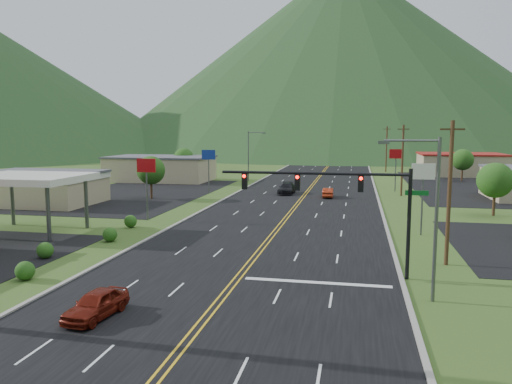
% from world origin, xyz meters
% --- Properties ---
extents(ground, '(500.00, 500.00, 0.00)m').
position_xyz_m(ground, '(0.00, 0.00, 0.00)').
color(ground, '#2F4C1B').
rests_on(ground, ground).
extents(road, '(20.00, 460.00, 0.04)m').
position_xyz_m(road, '(0.00, 0.00, 0.00)').
color(road, black).
rests_on(road, ground).
extents(traffic_signal, '(13.10, 0.43, 7.00)m').
position_xyz_m(traffic_signal, '(6.48, 14.00, 5.33)').
color(traffic_signal, black).
rests_on(traffic_signal, ground).
extents(streetlight_east, '(3.28, 0.25, 9.00)m').
position_xyz_m(streetlight_east, '(11.18, 10.00, 5.18)').
color(streetlight_east, '#59595E').
rests_on(streetlight_east, ground).
extents(streetlight_west, '(3.28, 0.25, 9.00)m').
position_xyz_m(streetlight_west, '(-11.68, 70.00, 5.18)').
color(streetlight_west, '#59595E').
rests_on(streetlight_west, ground).
extents(gas_canopy, '(10.00, 8.00, 5.30)m').
position_xyz_m(gas_canopy, '(-22.00, 22.00, 4.87)').
color(gas_canopy, white).
rests_on(gas_canopy, ground).
extents(building_west_mid, '(14.40, 10.40, 4.10)m').
position_xyz_m(building_west_mid, '(-32.00, 38.00, 2.27)').
color(building_west_mid, tan).
rests_on(building_west_mid, ground).
extents(building_west_far, '(18.40, 11.40, 4.50)m').
position_xyz_m(building_west_far, '(-28.00, 68.00, 2.26)').
color(building_west_far, tan).
rests_on(building_west_far, ground).
extents(building_east_far, '(16.40, 12.40, 4.50)m').
position_xyz_m(building_east_far, '(28.00, 90.00, 2.26)').
color(building_east_far, tan).
rests_on(building_east_far, ground).
extents(pole_sign_west_a, '(2.00, 0.18, 6.40)m').
position_xyz_m(pole_sign_west_a, '(-14.00, 30.00, 5.05)').
color(pole_sign_west_a, '#59595E').
rests_on(pole_sign_west_a, ground).
extents(pole_sign_west_b, '(2.00, 0.18, 6.40)m').
position_xyz_m(pole_sign_west_b, '(-14.00, 52.00, 5.05)').
color(pole_sign_west_b, '#59595E').
rests_on(pole_sign_west_b, ground).
extents(pole_sign_east_a, '(2.00, 0.18, 6.40)m').
position_xyz_m(pole_sign_east_a, '(13.00, 28.00, 5.05)').
color(pole_sign_east_a, '#59595E').
rests_on(pole_sign_east_a, ground).
extents(pole_sign_east_b, '(2.00, 0.18, 6.40)m').
position_xyz_m(pole_sign_east_b, '(13.00, 60.00, 5.05)').
color(pole_sign_east_b, '#59595E').
rests_on(pole_sign_east_b, ground).
extents(tree_west_a, '(3.84, 3.84, 5.82)m').
position_xyz_m(tree_west_a, '(-20.00, 45.00, 3.89)').
color(tree_west_a, '#382314').
rests_on(tree_west_a, ground).
extents(tree_west_b, '(3.84, 3.84, 5.82)m').
position_xyz_m(tree_west_b, '(-25.00, 72.00, 3.89)').
color(tree_west_b, '#382314').
rests_on(tree_west_b, ground).
extents(tree_east_a, '(3.84, 3.84, 5.82)m').
position_xyz_m(tree_east_a, '(22.00, 40.00, 3.89)').
color(tree_east_a, '#382314').
rests_on(tree_east_a, ground).
extents(tree_east_b, '(3.84, 3.84, 5.82)m').
position_xyz_m(tree_east_b, '(26.00, 78.00, 3.89)').
color(tree_east_b, '#382314').
rests_on(tree_east_b, ground).
extents(utility_pole_a, '(1.60, 0.28, 10.00)m').
position_xyz_m(utility_pole_a, '(13.50, 18.00, 5.13)').
color(utility_pole_a, '#382314').
rests_on(utility_pole_a, ground).
extents(utility_pole_b, '(1.60, 0.28, 10.00)m').
position_xyz_m(utility_pole_b, '(13.50, 55.00, 5.13)').
color(utility_pole_b, '#382314').
rests_on(utility_pole_b, ground).
extents(utility_pole_c, '(1.60, 0.28, 10.00)m').
position_xyz_m(utility_pole_c, '(13.50, 95.00, 5.13)').
color(utility_pole_c, '#382314').
rests_on(utility_pole_c, ground).
extents(utility_pole_d, '(1.60, 0.28, 10.00)m').
position_xyz_m(utility_pole_d, '(13.50, 135.00, 5.13)').
color(utility_pole_d, '#382314').
rests_on(utility_pole_d, ground).
extents(mountain_n, '(220.00, 220.00, 85.00)m').
position_xyz_m(mountain_n, '(0.00, 220.00, 42.50)').
color(mountain_n, '#1C3B1B').
rests_on(mountain_n, ground).
extents(car_red_near, '(2.11, 4.22, 1.38)m').
position_xyz_m(car_red_near, '(-5.39, 4.07, 0.69)').
color(car_red_near, maroon).
rests_on(car_red_near, ground).
extents(car_dark_mid, '(2.19, 5.36, 1.55)m').
position_xyz_m(car_dark_mid, '(-2.70, 53.74, 0.78)').
color(car_dark_mid, black).
rests_on(car_dark_mid, ground).
extents(car_red_far, '(1.45, 3.99, 1.31)m').
position_xyz_m(car_red_far, '(3.42, 51.04, 0.65)').
color(car_red_far, maroon).
rests_on(car_red_far, ground).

